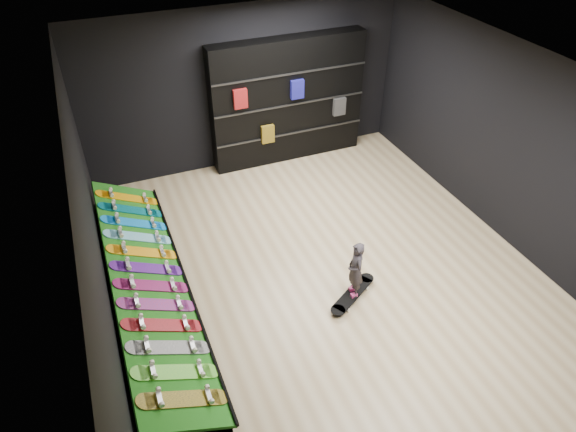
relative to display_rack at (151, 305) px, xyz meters
name	(u,v)px	position (x,y,z in m)	size (l,w,h in m)	color
floor	(324,269)	(2.55, 0.00, -0.25)	(6.00, 7.00, 0.01)	#CFB88C
ceiling	(335,78)	(2.55, 0.00, 2.75)	(6.00, 7.00, 0.01)	white
wall_back	(245,88)	(2.55, 3.50, 1.25)	(6.00, 0.02, 3.00)	black
wall_front	(514,403)	(2.55, -3.50, 1.25)	(6.00, 0.02, 3.00)	black
wall_left	(94,240)	(-0.45, 0.00, 1.25)	(0.02, 7.00, 3.00)	black
wall_right	(508,144)	(5.55, 0.00, 1.25)	(0.02, 7.00, 3.00)	black
display_rack	(151,305)	(0.00, 0.00, 0.00)	(0.90, 4.50, 0.50)	black
turf_ramp	(149,279)	(0.05, 0.00, 0.46)	(1.00, 4.50, 0.04)	#13560D
back_shelving	(288,101)	(3.32, 3.32, 0.94)	(2.98, 0.35, 2.39)	black
floor_skateboard	(353,295)	(2.67, -0.69, -0.21)	(0.98, 0.22, 0.09)	black
child	(354,279)	(2.67, -0.69, 0.10)	(0.20, 0.14, 0.53)	black
display_board_0	(184,399)	(0.06, -1.90, 0.49)	(0.98, 0.22, 0.09)	yellow
display_board_1	(176,372)	(0.06, -1.55, 0.49)	(0.98, 0.22, 0.09)	green
display_board_2	(169,348)	(0.06, -1.21, 0.49)	(0.98, 0.22, 0.09)	black
display_board_3	(163,325)	(0.06, -0.86, 0.49)	(0.98, 0.22, 0.09)	red
display_board_4	(157,305)	(0.06, -0.52, 0.49)	(0.98, 0.22, 0.09)	#2626BF
display_board_5	(152,286)	(0.06, -0.17, 0.49)	(0.98, 0.22, 0.09)	#E5198C
display_board_6	(147,268)	(0.06, 0.17, 0.49)	(0.98, 0.22, 0.09)	purple
display_board_7	(143,252)	(0.06, 0.52, 0.49)	(0.98, 0.22, 0.09)	orange
display_board_8	(139,237)	(0.06, 0.86, 0.49)	(0.98, 0.22, 0.09)	#0CB2E5
display_board_9	(135,223)	(0.06, 1.21, 0.49)	(0.98, 0.22, 0.09)	blue
display_board_10	(131,210)	(0.06, 1.55, 0.49)	(0.98, 0.22, 0.09)	#0C8C99
display_board_11	(128,198)	(0.06, 1.90, 0.49)	(0.98, 0.22, 0.09)	yellow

